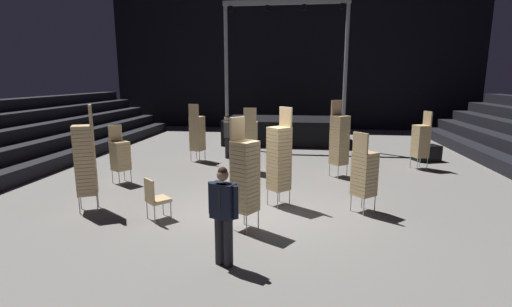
# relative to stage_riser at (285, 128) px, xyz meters

# --- Properties ---
(ground_plane) EXTENTS (22.00, 30.00, 0.10)m
(ground_plane) POSITION_rel_stage_riser_xyz_m (0.00, -9.71, -0.73)
(ground_plane) COLOR slate
(arena_end_wall) EXTENTS (22.00, 0.30, 8.00)m
(arena_end_wall) POSITION_rel_stage_riser_xyz_m (0.00, 5.29, 3.32)
(arena_end_wall) COLOR black
(arena_end_wall) RESTS_ON ground_plane
(stage_riser) EXTENTS (5.67, 3.17, 6.28)m
(stage_riser) POSITION_rel_stage_riser_xyz_m (0.00, 0.00, 0.00)
(stage_riser) COLOR black
(stage_riser) RESTS_ON ground_plane
(man_with_tie) EXTENTS (0.56, 0.36, 1.68)m
(man_with_tie) POSITION_rel_stage_riser_xyz_m (-0.35, -12.32, 0.27)
(man_with_tie) COLOR black
(man_with_tie) RESTS_ON ground_plane
(chair_stack_front_left) EXTENTS (0.61, 0.61, 1.71)m
(chair_stack_front_left) POSITION_rel_stage_riser_xyz_m (-4.41, -7.85, 0.18)
(chair_stack_front_left) COLOR #B2B5BA
(chair_stack_front_left) RESTS_ON ground_plane
(chair_stack_front_right) EXTENTS (0.55, 0.55, 2.14)m
(chair_stack_front_right) POSITION_rel_stage_riser_xyz_m (-3.03, -4.61, 0.39)
(chair_stack_front_right) COLOR #B2B5BA
(chair_stack_front_right) RESTS_ON ground_plane
(chair_stack_mid_left) EXTENTS (0.60, 0.60, 2.31)m
(chair_stack_mid_left) POSITION_rel_stage_riser_xyz_m (-0.24, -10.80, 0.48)
(chair_stack_mid_left) COLOR #B2B5BA
(chair_stack_mid_left) RESTS_ON ground_plane
(chair_stack_mid_right) EXTENTS (0.56, 0.56, 1.96)m
(chair_stack_mid_right) POSITION_rel_stage_riser_xyz_m (4.85, -4.82, 0.31)
(chair_stack_mid_right) COLOR #B2B5BA
(chair_stack_mid_right) RESTS_ON ground_plane
(chair_stack_mid_centre) EXTENTS (0.46, 0.46, 2.14)m
(chair_stack_mid_centre) POSITION_rel_stage_riser_xyz_m (-0.81, -6.06, 0.39)
(chair_stack_mid_centre) COLOR #B2B5BA
(chair_stack_mid_centre) RESTS_ON ground_plane
(chair_stack_rear_left) EXTENTS (0.62, 0.62, 2.39)m
(chair_stack_rear_left) POSITION_rel_stage_riser_xyz_m (2.00, -6.26, 0.52)
(chair_stack_rear_left) COLOR #B2B5BA
(chair_stack_rear_left) RESTS_ON ground_plane
(chair_stack_rear_right) EXTENTS (0.59, 0.59, 2.48)m
(chair_stack_rear_right) POSITION_rel_stage_riser_xyz_m (-4.04, -10.17, 0.56)
(chair_stack_rear_right) COLOR #B2B5BA
(chair_stack_rear_right) RESTS_ON ground_plane
(chair_stack_rear_centre) EXTENTS (0.62, 0.62, 2.39)m
(chair_stack_rear_centre) POSITION_rel_stage_riser_xyz_m (0.34, -9.22, 0.52)
(chair_stack_rear_centre) COLOR #B2B5BA
(chair_stack_rear_centre) RESTS_ON ground_plane
(chair_stack_aisle_left) EXTENTS (0.62, 0.62, 1.88)m
(chair_stack_aisle_left) POSITION_rel_stage_riser_xyz_m (2.31, -9.43, 0.27)
(chair_stack_aisle_left) COLOR #B2B5BA
(chair_stack_aisle_left) RESTS_ON ground_plane
(crew_worker_near_stage) EXTENTS (0.31, 0.57, 1.67)m
(crew_worker_near_stage) POSITION_rel_stage_riser_xyz_m (-2.05, -3.93, 0.27)
(crew_worker_near_stage) COLOR black
(crew_worker_near_stage) RESTS_ON ground_plane
(equipment_road_case) EXTENTS (1.05, 0.87, 0.59)m
(equipment_road_case) POSITION_rel_stage_riser_xyz_m (5.49, -3.47, -0.38)
(equipment_road_case) COLOR black
(equipment_road_case) RESTS_ON ground_plane
(loose_chair_near_man) EXTENTS (0.62, 0.62, 0.95)m
(loose_chair_near_man) POSITION_rel_stage_riser_xyz_m (-2.25, -10.54, -0.14)
(loose_chair_near_man) COLOR #B2B5BA
(loose_chair_near_man) RESTS_ON ground_plane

